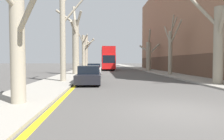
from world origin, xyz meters
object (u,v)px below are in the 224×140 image
(street_tree_left_4, at_px, (86,52))
(street_tree_right_2, at_px, (149,55))
(street_tree_right_1, at_px, (171,49))
(double_decker_bus, at_px, (108,57))
(parked_car_0, at_px, (89,75))
(street_tree_left_2, at_px, (75,43))
(street_tree_left_3, at_px, (84,52))
(street_tree_left_1, at_px, (64,33))
(street_tree_left_0, at_px, (17,36))
(street_tree_right_0, at_px, (218,41))
(parked_car_2, at_px, (94,69))
(parked_car_1, at_px, (92,72))

(street_tree_left_4, relative_size, street_tree_right_2, 1.01)
(street_tree_right_1, xyz_separation_m, street_tree_right_2, (-0.07, 10.73, -0.39))
(double_decker_bus, height_order, parked_car_0, double_decker_bus)
(street_tree_left_2, bearing_deg, street_tree_left_3, 88.18)
(street_tree_left_1, bearing_deg, street_tree_left_4, 90.27)
(street_tree_right_2, relative_size, double_decker_bus, 0.67)
(street_tree_left_4, distance_m, double_decker_bus, 6.20)
(street_tree_right_1, relative_size, street_tree_right_2, 0.97)
(parked_car_0, bearing_deg, double_decker_bus, 84.57)
(street_tree_left_0, xyz_separation_m, street_tree_left_1, (0.17, 8.74, 1.36))
(street_tree_left_2, height_order, parked_car_0, street_tree_left_2)
(street_tree_left_1, bearing_deg, double_decker_bus, 79.18)
(street_tree_right_0, xyz_separation_m, street_tree_right_1, (0.13, 9.96, 0.11))
(street_tree_left_3, bearing_deg, double_decker_bus, 49.85)
(street_tree_left_1, distance_m, street_tree_right_2, 21.36)
(street_tree_left_0, distance_m, parked_car_2, 19.66)
(street_tree_right_0, height_order, street_tree_right_2, street_tree_right_2)
(street_tree_right_0, distance_m, double_decker_bus, 26.83)
(street_tree_right_2, bearing_deg, parked_car_1, -125.76)
(street_tree_left_1, relative_size, street_tree_left_3, 1.32)
(street_tree_left_1, height_order, parked_car_1, street_tree_left_1)
(street_tree_left_2, distance_m, street_tree_right_2, 14.74)
(street_tree_left_4, relative_size, parked_car_0, 1.63)
(street_tree_right_0, distance_m, street_tree_right_2, 20.70)
(street_tree_left_0, height_order, street_tree_right_2, street_tree_right_2)
(street_tree_left_3, bearing_deg, street_tree_right_0, -61.49)
(street_tree_left_0, bearing_deg, street_tree_right_1, 53.95)
(street_tree_left_2, bearing_deg, parked_car_1, -59.54)
(street_tree_right_2, bearing_deg, street_tree_left_0, -113.42)
(street_tree_left_0, relative_size, street_tree_right_0, 0.87)
(double_decker_bus, relative_size, parked_car_2, 2.44)
(street_tree_left_1, xyz_separation_m, double_decker_bus, (4.44, 23.23, -1.56))
(street_tree_left_4, xyz_separation_m, street_tree_right_0, (11.49, -29.89, -0.61))
(street_tree_left_3, distance_m, street_tree_right_0, 23.62)
(street_tree_left_0, bearing_deg, double_decker_bus, 81.79)
(street_tree_left_4, xyz_separation_m, parked_car_0, (2.24, -28.49, -3.11))
(parked_car_2, bearing_deg, street_tree_left_0, -96.71)
(street_tree_left_2, height_order, parked_car_2, street_tree_left_2)
(double_decker_bus, bearing_deg, parked_car_0, -95.43)
(street_tree_left_4, height_order, parked_car_1, street_tree_left_4)
(street_tree_left_0, distance_m, street_tree_right_2, 29.16)
(street_tree_right_0, bearing_deg, street_tree_left_4, 111.03)
(street_tree_right_1, distance_m, double_decker_bus, 17.45)
(parked_car_0, relative_size, parked_car_2, 1.01)
(street_tree_left_1, relative_size, street_tree_left_4, 1.22)
(parked_car_0, distance_m, parked_car_2, 11.97)
(street_tree_left_0, bearing_deg, parked_car_1, 80.62)
(parked_car_1, bearing_deg, street_tree_left_2, 120.46)
(parked_car_0, height_order, parked_car_2, parked_car_2)
(street_tree_left_0, xyz_separation_m, street_tree_right_2, (11.59, 26.76, 0.20))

